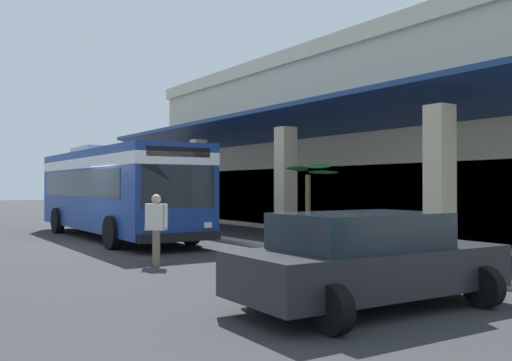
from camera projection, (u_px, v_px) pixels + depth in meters
The scene contains 7 objects.
ground at pixel (303, 234), 21.73m from camera, with size 120.00×120.00×0.00m, color #2D2D30.
curb_strip at pixel (203, 236), 20.38m from camera, with size 29.60×0.50×0.12m, color #9E998E.
plaza_building at pixel (391, 144), 25.71m from camera, with size 24.96×14.05×7.52m.
transit_bus at pixel (114, 186), 20.44m from camera, with size 11.25×2.96×3.34m.
parked_sedan_charcoal at pixel (368, 260), 8.65m from camera, with size 2.51×4.44×1.47m.
pedestrian at pixel (156, 225), 13.39m from camera, with size 0.63×0.46×1.67m.
potted_palm at pixel (308, 224), 17.08m from camera, with size 1.93×1.76×2.54m.
Camera 1 is at (17.17, -5.47, 1.88)m, focal length 39.77 mm.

